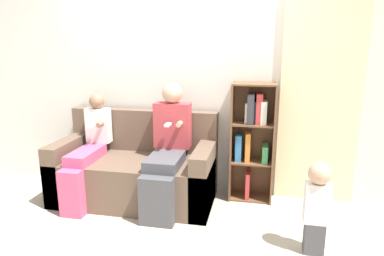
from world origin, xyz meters
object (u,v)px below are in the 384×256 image
object	(u,v)px
couch	(136,172)
adult_seated	(168,146)
toddler_standing	(317,204)
bookshelf	(252,137)
child_seated	(87,150)

from	to	relation	value
couch	adult_seated	bearing A→B (deg)	-13.67
adult_seated	toddler_standing	size ratio (longest dim) A/B	1.64
toddler_standing	bookshelf	size ratio (longest dim) A/B	0.61
couch	toddler_standing	bearing A→B (deg)	-20.75
couch	adult_seated	distance (m)	0.54
bookshelf	child_seated	bearing A→B (deg)	-165.97
couch	child_seated	bearing A→B (deg)	-163.87
child_seated	toddler_standing	distance (m)	2.33
child_seated	bookshelf	bearing A→B (deg)	14.03
adult_seated	child_seated	distance (m)	0.88
couch	toddler_standing	distance (m)	1.91
toddler_standing	bookshelf	bearing A→B (deg)	119.60
adult_seated	bookshelf	distance (m)	0.92
child_seated	bookshelf	xyz separation A→B (m)	(1.71, 0.43, 0.12)
child_seated	adult_seated	bearing A→B (deg)	2.89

